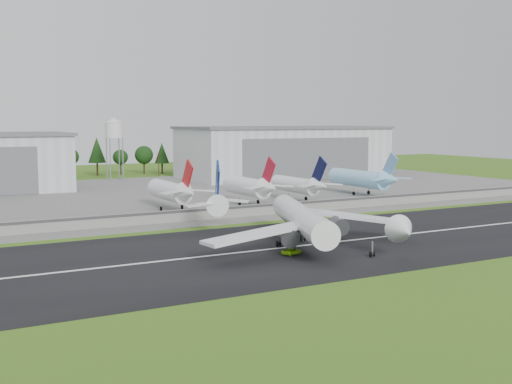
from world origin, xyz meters
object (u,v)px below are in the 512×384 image
parked_jet_red_b (251,186)px  parked_jet_navy (300,185)px  main_airliner (303,225)px  parked_jet_skyblue (364,178)px  ground_vehicle (292,251)px  parked_jet_red_a (173,191)px

parked_jet_red_b → parked_jet_navy: 19.13m
main_airliner → parked_jet_skyblue: (73.40, 72.01, 1.51)m
parked_jet_red_b → parked_jet_navy: size_ratio=1.00×
ground_vehicle → parked_jet_skyblue: 112.54m
parked_jet_red_a → parked_jet_red_b: (27.37, 0.01, 0.08)m
parked_jet_navy → parked_jet_skyblue: parked_jet_skyblue is taller
parked_jet_navy → parked_jet_skyblue: 32.00m
ground_vehicle → parked_jet_navy: (48.82, 73.47, 5.22)m
ground_vehicle → parked_jet_red_b: size_ratio=0.16×
ground_vehicle → parked_jet_red_b: bearing=-42.4°
ground_vehicle → parked_jet_skyblue: parked_jet_skyblue is taller
main_airliner → parked_jet_red_a: (-4.69, 66.98, 1.36)m
ground_vehicle → parked_jet_skyblue: (80.41, 78.54, 5.62)m
parked_jet_red_b → parked_jet_skyblue: size_ratio=0.84×
parked_jet_red_a → parked_jet_navy: (46.49, -0.04, -0.25)m
ground_vehicle → parked_jet_navy: bearing=-54.0°
ground_vehicle → parked_jet_navy: 88.36m
parked_jet_navy → parked_jet_red_b: bearing=179.8°
parked_jet_navy → main_airliner: bearing=-122.0°
ground_vehicle → parked_jet_red_a: size_ratio=0.16×
main_airliner → parked_jet_red_b: 70.74m
main_airliner → parked_jet_navy: size_ratio=1.83×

